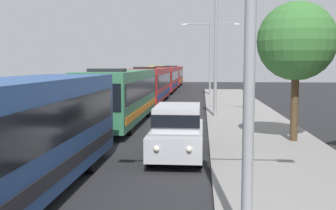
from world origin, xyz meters
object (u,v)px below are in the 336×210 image
object	(u,v)px
bus_fourth_in_line	(165,78)
streetlamp_mid	(216,40)
bus_lead	(9,137)
box_truck_oncoming	(157,74)
bus_rear	(173,75)
streetlamp_far	(210,50)
bus_second_in_line	(122,95)
bus_middle	(151,84)
white_suv	(178,129)
roadside_tree	(296,42)

from	to	relation	value
bus_fourth_in_line	streetlamp_mid	distance (m)	25.56
bus_lead	box_truck_oncoming	distance (m)	62.35
bus_rear	streetlamp_far	size ratio (longest dim) A/B	1.49
bus_second_in_line	streetlamp_far	bearing A→B (deg)	75.70
box_truck_oncoming	bus_second_in_line	bearing A→B (deg)	-86.11
bus_fourth_in_line	bus_middle	bearing A→B (deg)	-90.00
bus_middle	box_truck_oncoming	world-z (taller)	bus_middle
streetlamp_mid	bus_lead	bearing A→B (deg)	-108.30
bus_lead	bus_rear	bearing A→B (deg)	90.00
white_suv	streetlamp_far	xyz separation A→B (m)	(1.70, 29.20, 3.92)
bus_second_in_line	bus_middle	size ratio (longest dim) A/B	0.95
streetlamp_far	bus_middle	bearing A→B (deg)	-124.19
bus_lead	roadside_tree	bearing A→B (deg)	44.70
bus_fourth_in_line	roadside_tree	distance (m)	33.86
box_truck_oncoming	streetlamp_mid	xyz separation A→B (m)	(8.70, -45.93, 3.22)
bus_middle	streetlamp_mid	bearing A→B (deg)	-62.93
streetlamp_mid	bus_fourth_in_line	bearing A→B (deg)	102.29
box_truck_oncoming	bus_rear	bearing A→B (deg)	-65.73
bus_lead	roadside_tree	size ratio (longest dim) A/B	1.95
bus_lead	streetlamp_mid	xyz separation A→B (m)	(5.40, 16.32, 3.23)
white_suv	streetlamp_far	world-z (taller)	streetlamp_far
box_truck_oncoming	roadside_tree	xyz separation A→B (m)	(11.82, -53.83, 2.66)
bus_rear	streetlamp_mid	size ratio (longest dim) A/B	1.50
streetlamp_mid	white_suv	bearing A→B (deg)	-99.04
bus_rear	white_suv	size ratio (longest dim) A/B	2.33
bus_middle	white_suv	distance (m)	21.58
white_suv	roadside_tree	xyz separation A→B (m)	(4.82, 2.80, 3.33)
bus_fourth_in_line	roadside_tree	world-z (taller)	roadside_tree
roadside_tree	bus_fourth_in_line	bearing A→B (deg)	104.62
bus_rear	white_suv	world-z (taller)	bus_rear
box_truck_oncoming	roadside_tree	size ratio (longest dim) A/B	1.23
box_truck_oncoming	streetlamp_far	bearing A→B (deg)	-72.40
bus_middle	streetlamp_far	world-z (taller)	streetlamp_far
bus_fourth_in_line	white_suv	bearing A→B (deg)	-84.05
bus_rear	white_suv	xyz separation A→B (m)	(3.70, -49.30, -0.66)
box_truck_oncoming	white_suv	bearing A→B (deg)	-82.95
bus_fourth_in_line	streetlamp_mid	bearing A→B (deg)	-77.71
bus_rear	box_truck_oncoming	size ratio (longest dim) A/B	1.59
bus_lead	streetlamp_mid	world-z (taller)	streetlamp_mid
white_suv	streetlamp_mid	world-z (taller)	streetlamp_mid
white_suv	roadside_tree	world-z (taller)	roadside_tree
streetlamp_far	bus_fourth_in_line	bearing A→B (deg)	130.76
bus_lead	box_truck_oncoming	size ratio (longest dim) A/B	1.58
streetlamp_mid	roadside_tree	bearing A→B (deg)	-68.41
bus_rear	white_suv	distance (m)	49.44
bus_middle	bus_fourth_in_line	size ratio (longest dim) A/B	1.02
box_truck_oncoming	bus_middle	bearing A→B (deg)	-84.67
bus_middle	bus_rear	xyz separation A→B (m)	(-0.00, 28.05, -0.00)
bus_second_in_line	bus_fourth_in_line	bearing A→B (deg)	90.00
bus_second_in_line	box_truck_oncoming	size ratio (longest dim) A/B	1.62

